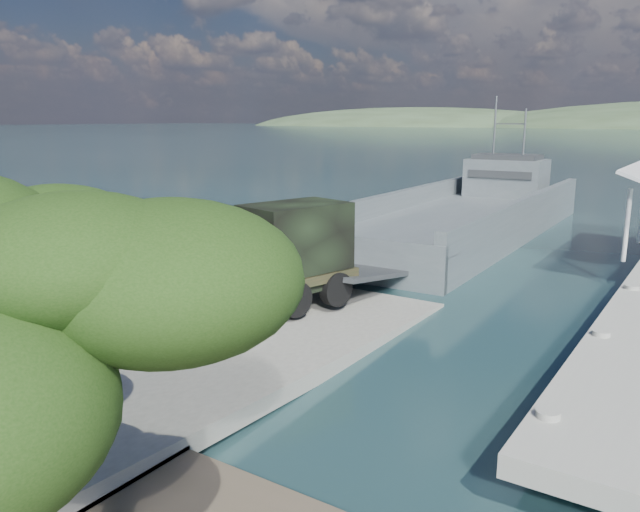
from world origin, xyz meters
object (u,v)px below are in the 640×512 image
Objects in this scene: military_truck at (264,261)px; soldier at (203,294)px; overhang_tree at (9,294)px; landing_craft at (462,224)px.

military_truck is 2.44m from soldier.
soldier is 0.25× the size of overhang_tree.
overhang_tree is (7.03, -13.24, 3.04)m from military_truck.
overhang_tree reaches higher than military_truck.
military_truck is 4.66× the size of soldier.
overhang_tree is at bearing -78.82° from landing_craft.
military_truck reaches higher than soldier.
soldier is at bearing -106.64° from military_truck.
overhang_tree is (7.57, -33.98, 4.64)m from landing_craft.
military_truck is (0.54, -20.73, 1.60)m from landing_craft.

